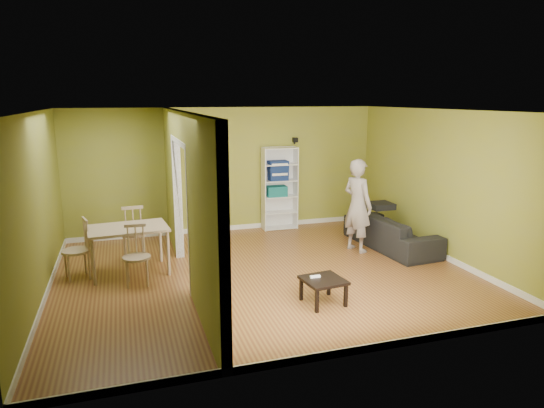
# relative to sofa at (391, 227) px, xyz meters

# --- Properties ---
(room_shell) EXTENTS (6.50, 6.50, 6.50)m
(room_shell) POSITION_rel_sofa_xyz_m (-2.70, -0.63, 0.89)
(room_shell) COLOR olive
(room_shell) RESTS_ON ground
(partition) EXTENTS (0.22, 5.50, 2.60)m
(partition) POSITION_rel_sofa_xyz_m (-3.90, -0.63, 0.89)
(partition) COLOR olive
(partition) RESTS_ON ground
(wall_speaker) EXTENTS (0.10, 0.10, 0.10)m
(wall_speaker) POSITION_rel_sofa_xyz_m (-1.20, 2.06, 1.49)
(wall_speaker) COLOR black
(wall_speaker) RESTS_ON room_shell
(sofa) EXTENTS (2.20, 1.08, 0.81)m
(sofa) POSITION_rel_sofa_xyz_m (0.00, 0.00, 0.00)
(sofa) COLOR black
(sofa) RESTS_ON ground
(person) EXTENTS (0.89, 0.79, 2.02)m
(person) POSITION_rel_sofa_xyz_m (-0.71, 0.03, 0.60)
(person) COLOR slate
(person) RESTS_ON ground
(bookshelf) EXTENTS (0.75, 0.33, 1.77)m
(bookshelf) POSITION_rel_sofa_xyz_m (-1.59, 1.97, 0.48)
(bookshelf) COLOR white
(bookshelf) RESTS_ON ground
(paper_box_teal) EXTENTS (0.43, 0.28, 0.22)m
(paper_box_teal) POSITION_rel_sofa_xyz_m (-1.67, 1.92, 0.42)
(paper_box_teal) COLOR #095649
(paper_box_teal) RESTS_ON bookshelf
(paper_box_navy_b) EXTENTS (0.40, 0.26, 0.20)m
(paper_box_navy_b) POSITION_rel_sofa_xyz_m (-1.63, 1.92, 0.76)
(paper_box_navy_b) COLOR navy
(paper_box_navy_b) RESTS_ON bookshelf
(paper_box_navy_c) EXTENTS (0.41, 0.27, 0.21)m
(paper_box_navy_c) POSITION_rel_sofa_xyz_m (-1.63, 1.92, 0.98)
(paper_box_navy_c) COLOR navy
(paper_box_navy_c) RESTS_ON bookshelf
(coffee_table) EXTENTS (0.54, 0.54, 0.36)m
(coffee_table) POSITION_rel_sofa_xyz_m (-2.25, -1.99, -0.10)
(coffee_table) COLOR black
(coffee_table) RESTS_ON ground
(game_controller) EXTENTS (0.15, 0.04, 0.03)m
(game_controller) POSITION_rel_sofa_xyz_m (-2.34, -1.91, -0.03)
(game_controller) COLOR white
(game_controller) RESTS_ON coffee_table
(dining_table) EXTENTS (1.23, 0.82, 0.77)m
(dining_table) POSITION_rel_sofa_xyz_m (-4.77, 0.06, 0.28)
(dining_table) COLOR tan
(dining_table) RESTS_ON ground
(chair_left) EXTENTS (0.53, 0.53, 0.95)m
(chair_left) POSITION_rel_sofa_xyz_m (-5.57, 0.05, 0.07)
(chair_left) COLOR tan
(chair_left) RESTS_ON ground
(chair_near) EXTENTS (0.45, 0.45, 0.91)m
(chair_near) POSITION_rel_sofa_xyz_m (-4.67, -0.50, 0.05)
(chair_near) COLOR tan
(chair_near) RESTS_ON ground
(chair_far) EXTENTS (0.48, 0.48, 1.00)m
(chair_far) POSITION_rel_sofa_xyz_m (-4.68, 0.73, 0.09)
(chair_far) COLOR tan
(chair_far) RESTS_ON ground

